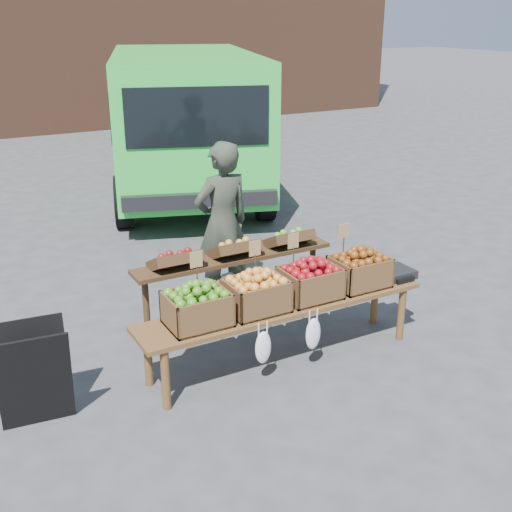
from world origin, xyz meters
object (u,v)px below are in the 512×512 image
vendor (222,224)px  crate_russet_pears (256,295)px  weighing_scale (394,273)px  crate_golden_apples (197,309)px  chalkboard_sign (34,375)px  crate_green_apples (360,272)px  crate_red_apples (310,283)px  back_table (235,283)px  display_bench (283,332)px  delivery_van (185,126)px

vendor → crate_russet_pears: size_ratio=3.51×
vendor → weighing_scale: 1.85m
crate_golden_apples → weighing_scale: bearing=0.0°
crate_golden_apples → chalkboard_sign: bearing=174.9°
crate_golden_apples → crate_green_apples: 1.65m
crate_russet_pears → crate_red_apples: 0.55m
vendor → crate_golden_apples: bearing=52.6°
crate_red_apples → crate_green_apples: same height
back_table → display_bench: 0.77m
chalkboard_sign → display_bench: bearing=3.0°
crate_golden_apples → weighing_scale: (2.08, 0.00, -0.10)m
chalkboard_sign → crate_red_apples: (2.40, -0.12, 0.30)m
delivery_van → vendor: (-1.37, -4.19, -0.30)m
back_table → crate_green_apples: size_ratio=4.20×
crate_golden_apples → weighing_scale: size_ratio=1.47×
display_bench → crate_russet_pears: (-0.28, 0.00, 0.42)m
vendor → crate_red_apples: size_ratio=3.51×
display_bench → weighing_scale: bearing=0.0°
back_table → crate_golden_apples: (-0.71, -0.72, 0.19)m
crate_green_apples → weighing_scale: bearing=0.0°
weighing_scale → delivery_van: bearing=87.6°
crate_golden_apples → crate_red_apples: same height
crate_green_apples → weighing_scale: crate_green_apples is taller
crate_green_apples → weighing_scale: (0.43, 0.00, -0.10)m
crate_red_apples → vendor: bearing=96.4°
vendor → crate_red_apples: (0.16, -1.44, -0.17)m
delivery_van → back_table: 5.20m
back_table → chalkboard_sign: bearing=-163.3°
chalkboard_sign → back_table: (2.01, 0.60, 0.11)m
vendor → chalkboard_sign: bearing=26.2°
crate_golden_apples → crate_russet_pears: bearing=0.0°
delivery_van → chalkboard_sign: size_ratio=6.41×
delivery_van → crate_golden_apples: size_ratio=10.52×
display_bench → crate_golden_apples: crate_golden_apples is taller
display_bench → crate_russet_pears: bearing=180.0°
back_table → weighing_scale: (1.36, -0.72, 0.09)m
crate_golden_apples → crate_russet_pears: 0.55m
chalkboard_sign → crate_russet_pears: (1.85, -0.12, 0.30)m
back_table → crate_golden_apples: size_ratio=4.20×
back_table → crate_red_apples: 0.84m
crate_russet_pears → crate_golden_apples: bearing=180.0°
chalkboard_sign → crate_green_apples: (2.95, -0.12, 0.30)m
delivery_van → crate_green_apples: delivery_van is taller
display_bench → crate_green_apples: bearing=0.0°
chalkboard_sign → display_bench: (2.13, -0.12, -0.12)m
crate_golden_apples → crate_russet_pears: size_ratio=1.00×
crate_green_apples → vendor: bearing=116.4°
vendor → crate_russet_pears: (-0.39, -1.44, -0.17)m
chalkboard_sign → crate_red_apples: 2.42m
display_bench → crate_golden_apples: bearing=180.0°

